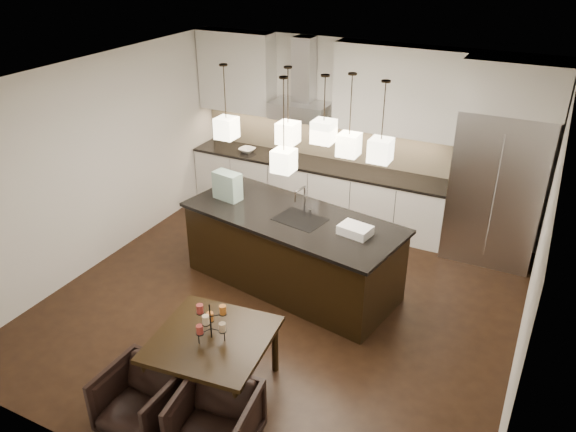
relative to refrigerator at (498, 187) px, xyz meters
The scene contains 37 objects.
floor 3.35m from the refrigerator, 131.42° to the right, with size 5.50×5.50×0.02m, color black.
ceiling 3.62m from the refrigerator, 131.42° to the right, with size 5.50×5.50×0.02m, color white.
wall_back 2.16m from the refrigerator, 169.74° to the left, with size 5.50×0.02×2.80m, color silver.
wall_front 5.56m from the refrigerator, 112.22° to the right, with size 5.50×0.02×2.80m, color silver.
wall_left 5.42m from the refrigerator, 153.91° to the right, with size 0.02×5.50×2.80m, color silver.
wall_right 2.49m from the refrigerator, 74.50° to the right, with size 0.02×5.50×2.80m, color silver.
refrigerator is the anchor object (origin of this frame).
fridge_panel 1.40m from the refrigerator, ahead, with size 1.26×0.72×0.65m, color silver.
lower_cabinets 2.80m from the refrigerator, behind, with size 4.21×0.62×0.88m, color silver.
countertop 2.73m from the refrigerator, behind, with size 4.21×0.66×0.04m, color black.
backsplash 2.75m from the refrigerator, behind, with size 4.21×0.02×0.63m, color beige.
upper_cab_left 4.35m from the refrigerator, behind, with size 1.25×0.35×1.25m, color silver.
upper_cab_right 1.91m from the refrigerator, behind, with size 1.86×0.35×1.25m, color silver.
hood_canopy 3.09m from the refrigerator, behind, with size 0.90×0.52×0.24m, color #B7B7BA.
hood_chimney 3.28m from the refrigerator, behind, with size 0.30×0.28×0.96m, color #B7B7BA.
fruit_bowl 3.95m from the refrigerator, behind, with size 0.26×0.26×0.06m, color silver.
island_body 2.95m from the refrigerator, 138.94° to the right, with size 2.73×1.09×0.96m, color black.
island_top 2.89m from the refrigerator, 138.94° to the right, with size 2.81×1.18×0.04m, color black.
faucet 2.74m from the refrigerator, 138.59° to the right, with size 0.11×0.26×0.41m, color silver, non-canonical shape.
tote_bag 3.66m from the refrigerator, 150.11° to the right, with size 0.37×0.20×0.37m, color #286649.
food_container 2.38m from the refrigerator, 123.43° to the right, with size 0.37×0.26×0.11m, color silver.
dining_table 4.53m from the refrigerator, 117.05° to the right, with size 1.11×1.11×0.66m, color black, non-canonical shape.
candelabra 4.47m from the refrigerator, 117.05° to the right, with size 0.32×0.32×0.39m, color black, non-canonical shape.
candle_a 4.41m from the refrigerator, 115.71° to the right, with size 0.07×0.07×0.09m, color #D4B88F.
candle_b 4.42m from the refrigerator, 118.48° to the right, with size 0.07×0.07×0.09m, color #BE6622.
candle_c 4.60m from the refrigerator, 116.97° to the right, with size 0.07×0.07×0.09m, color maroon.
candle_d 4.35m from the refrigerator, 116.56° to the right, with size 0.07×0.07×0.09m, color #BE6622.
candle_e 4.52m from the refrigerator, 118.40° to the right, with size 0.07×0.07×0.09m, color maroon.
candle_f 4.55m from the refrigerator, 116.07° to the right, with size 0.07×0.07×0.09m, color #D4B88F.
armchair_left 5.31m from the refrigerator, 116.91° to the right, with size 0.67×0.69×0.63m, color black.
armchair_right 4.93m from the refrigerator, 109.23° to the right, with size 0.69×0.71×0.65m, color black.
pendant_a 3.75m from the refrigerator, 148.05° to the right, with size 0.24×0.24×0.26m, color #FCF1C8.
pendant_b 3.04m from the refrigerator, 144.23° to the right, with size 0.24×0.24×0.26m, color #FCF1C8.
pendant_c 2.82m from the refrigerator, 133.78° to the right, with size 0.24×0.24×0.26m, color #FCF1C8.
pendant_d 2.46m from the refrigerator, 133.07° to the right, with size 0.24×0.24×0.26m, color #FCF1C8.
pendant_e 2.35m from the refrigerator, 121.73° to the right, with size 0.24×0.24×0.26m, color #FCF1C8.
pendant_f 3.15m from the refrigerator, 135.08° to the right, with size 0.24×0.24×0.26m, color #FCF1C8.
Camera 1 is at (2.66, -5.13, 4.20)m, focal length 35.00 mm.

